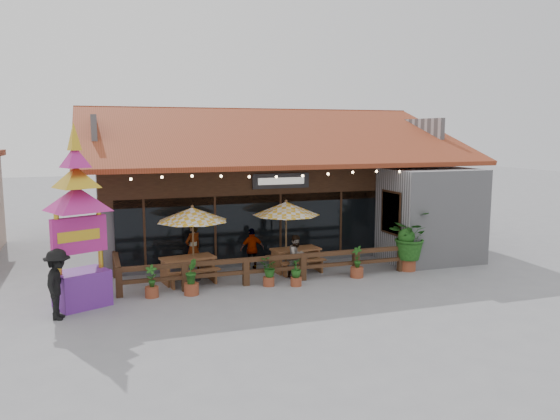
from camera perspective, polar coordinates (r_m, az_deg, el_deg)
name	(u,v)px	position (r m, az deg, el deg)	size (l,w,h in m)	color
ground	(311,275)	(19.36, 3.24, -6.82)	(100.00, 100.00, 0.00)	gray
restaurant_building	(262,193)	(25.18, -1.84, 1.76)	(15.50, 14.73, 6.09)	#9E9EA2
patio_railing	(251,265)	(18.25, -3.03, -5.75)	(10.00, 2.60, 0.92)	#4A2B1A
umbrella_left	(192,215)	(18.50, -9.13, -0.49)	(2.80, 2.80, 2.58)	brown
umbrella_right	(286,209)	(19.61, 0.64, 0.13)	(3.09, 3.09, 2.60)	brown
picnic_table_left	(188,265)	(18.64, -9.60, -5.70)	(1.99, 1.79, 0.85)	brown
picnic_table_right	(296,256)	(19.81, 1.64, -4.79)	(1.88, 1.67, 0.84)	brown
thai_sign_tower	(77,204)	(16.40, -20.41, 0.63)	(2.77, 2.77, 5.67)	#65268D
tropical_plant	(409,237)	(20.27, 13.29, -2.75)	(2.03, 2.07, 2.17)	brown
diner_a	(193,248)	(19.53, -9.05, -3.99)	(0.68, 0.44, 1.85)	#362011
diner_b	(297,256)	(18.94, 1.74, -4.84)	(0.72, 0.56, 1.48)	#362011
diner_c	(252,249)	(19.98, -2.92, -4.09)	(0.90, 0.37, 1.53)	#362011
pedestrian	(58,284)	(15.87, -22.18, -7.19)	(1.24, 0.71, 1.92)	black
planter_a	(152,284)	(17.17, -13.27, -7.51)	(0.41, 0.41, 1.01)	brown
planter_b	(191,279)	(17.17, -9.27, -7.12)	(0.46, 0.49, 1.12)	brown
planter_c	(269,271)	(17.91, -1.19, -6.34)	(0.63, 0.57, 0.92)	brown
planter_d	(296,273)	(17.93, 1.69, -6.61)	(0.47, 0.47, 0.89)	brown
planter_e	(357,264)	(19.14, 8.05, -5.63)	(0.45, 0.45, 1.10)	brown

